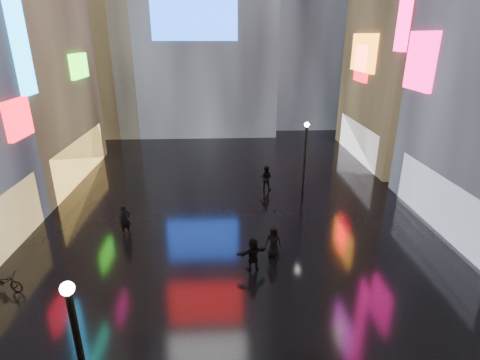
{
  "coord_description": "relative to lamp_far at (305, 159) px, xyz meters",
  "views": [
    {
      "loc": [
        -0.64,
        -0.81,
        9.97
      ],
      "look_at": [
        0.0,
        12.0,
        5.0
      ],
      "focal_mm": 28.0,
      "sensor_mm": 36.0,
      "label": 1
    }
  ],
  "objects": [
    {
      "name": "lamp_far",
      "position": [
        0.0,
        0.0,
        0.0
      ],
      "size": [
        0.3,
        0.3,
        5.2
      ],
      "color": "black",
      "rests_on": "ground"
    },
    {
      "name": "pedestrian_7",
      "position": [
        -2.06,
        2.33,
        -2.09
      ],
      "size": [
        0.99,
        0.88,
        1.7
      ],
      "primitive_type": "imported",
      "rotation": [
        0.0,
        0.0,
        2.81
      ],
      "color": "black",
      "rests_on": "ground"
    },
    {
      "name": "ground",
      "position": [
        -4.39,
        -0.71,
        -2.94
      ],
      "size": [
        140.0,
        140.0,
        0.0
      ],
      "primitive_type": "plane",
      "color": "black",
      "rests_on": "ground"
    },
    {
      "name": "umbrella_2",
      "position": [
        -2.65,
        -6.04,
        -0.9
      ],
      "size": [
        1.47,
        1.47,
        0.96
      ],
      "primitive_type": "imported",
      "rotation": [
        0.0,
        0.0,
        2.52
      ],
      "color": "black",
      "rests_on": "pedestrian_4"
    },
    {
      "name": "pedestrian_5",
      "position": [
        -3.74,
        -7.12,
        -2.15
      ],
      "size": [
        1.54,
        0.94,
        1.58
      ],
      "primitive_type": "imported",
      "rotation": [
        0.0,
        0.0,
        3.49
      ],
      "color": "black",
      "rests_on": "ground"
    },
    {
      "name": "pedestrian_6",
      "position": [
        -10.23,
        -3.58,
        -2.09
      ],
      "size": [
        0.74,
        0.71,
        1.71
      ],
      "primitive_type": "imported",
      "rotation": [
        0.0,
        0.0,
        0.68
      ],
      "color": "black",
      "rests_on": "ground"
    },
    {
      "name": "pedestrian_4",
      "position": [
        -2.65,
        -6.04,
        -2.16
      ],
      "size": [
        0.88,
        0.72,
        1.56
      ],
      "primitive_type": "imported",
      "rotation": [
        0.0,
        0.0,
        -0.33
      ],
      "color": "black",
      "rests_on": "ground"
    },
    {
      "name": "tower_flank_left",
      "position": [
        -18.39,
        21.29,
        10.06
      ],
      "size": [
        10.0,
        10.0,
        26.0
      ],
      "primitive_type": "cube",
      "color": "black",
      "rests_on": "ground"
    },
    {
      "name": "bicycle",
      "position": [
        -14.17,
        -8.13,
        -2.5
      ],
      "size": [
        1.76,
        0.95,
        0.88
      ],
      "primitive_type": "imported",
      "rotation": [
        0.0,
        0.0,
        1.34
      ],
      "color": "black",
      "rests_on": "ground"
    }
  ]
}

